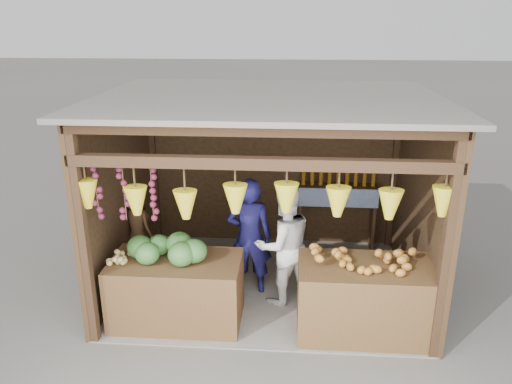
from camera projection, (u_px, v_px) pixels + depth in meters
ground at (267, 284)px, 7.07m from camera, size 80.00×80.00×0.00m
stall_structure at (265, 173)px, 6.48m from camera, size 4.30×3.30×2.66m
back_shelf at (337, 198)px, 7.92m from camera, size 1.25×0.32×1.32m
counter_left at (177, 291)px, 6.10m from camera, size 1.57×0.85×0.83m
counter_right at (364, 299)px, 5.87m from camera, size 1.55×0.85×0.89m
stool at (141, 266)px, 7.26m from camera, size 0.33×0.33×0.31m
man_standing at (249, 237)px, 6.64m from camera, size 0.61×0.41×1.64m
woman_standing at (284, 245)px, 6.42m from camera, size 0.96×0.87×1.61m
vendor_seated at (137, 225)px, 7.05m from camera, size 0.58×0.52×0.99m
melon_pile at (168, 247)px, 5.94m from camera, size 1.00×0.50×0.32m
tanfruit_pile at (121, 256)px, 5.93m from camera, size 0.34×0.40×0.13m
mango_pile at (367, 256)px, 5.71m from camera, size 1.40×0.64×0.22m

